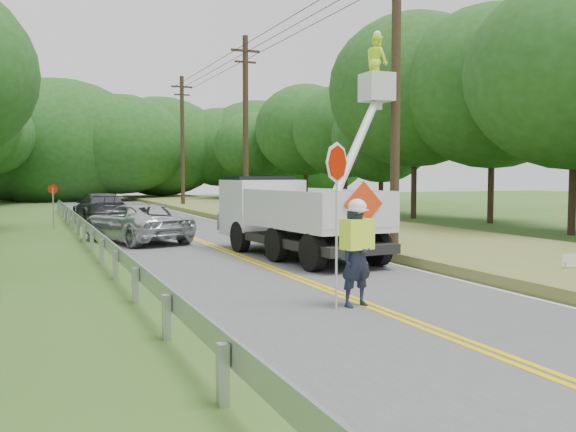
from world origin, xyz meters
name	(u,v)px	position (x,y,z in m)	size (l,w,h in m)	color
ground	(428,329)	(0.00, 0.00, 0.00)	(140.00, 140.00, 0.00)	#2E571B
road	(205,243)	(0.00, 14.00, 0.01)	(7.20, 96.00, 0.03)	#4D4D4F
guardrail	(89,230)	(-4.02, 14.91, 0.55)	(0.18, 48.00, 0.77)	#9FA3A6
utility_poles	(297,112)	(5.00, 17.02, 5.27)	(1.60, 43.30, 10.00)	#2C2316
tall_grass_verge	(372,232)	(7.10, 14.00, 0.15)	(7.00, 96.00, 0.30)	olive
treeline_right	(400,113)	(15.31, 24.85, 6.34)	(11.41, 53.05, 11.77)	#332319
treeline_horizon	(95,145)	(0.25, 56.16, 5.50)	(57.30, 14.89, 12.58)	#1E4813
flagger	(356,249)	(-0.27, 1.96, 1.13)	(1.16, 0.57, 3.11)	#191E33
bucket_truck	(290,205)	(1.69, 9.90, 1.57)	(4.67, 7.30, 6.92)	black
suv_silver	(136,223)	(-2.30, 15.28, 0.74)	(2.40, 5.20, 1.44)	silver
suv_darkgrey	(100,208)	(-2.50, 25.90, 0.79)	(2.17, 5.33, 1.55)	#393C41
stop_sign_permanent	(53,200)	(-4.94, 22.54, 1.35)	(0.45, 0.06, 2.09)	#9FA3A6
yard_sign	(571,262)	(5.95, 2.66, 0.46)	(0.43, 0.18, 0.64)	white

